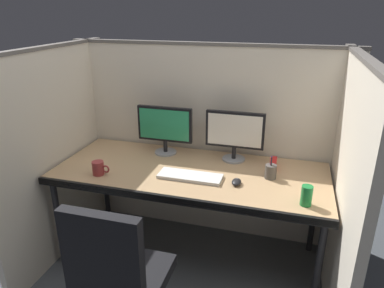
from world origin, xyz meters
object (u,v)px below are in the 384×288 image
object	(u,v)px
desk	(190,177)
coffee_mug	(99,168)
red_stapler	(273,164)
computer_mouse	(236,182)
keyboard_main	(190,176)
monitor_left	(165,127)
soda_can	(307,196)
monitor_right	(235,133)
pen_cup	(271,171)

from	to	relation	value
desk	coffee_mug	size ratio (longest dim) A/B	15.08
red_stapler	computer_mouse	bearing A→B (deg)	-122.11
keyboard_main	red_stapler	size ratio (longest dim) A/B	2.87
computer_mouse	keyboard_main	bearing A→B (deg)	178.52
keyboard_main	red_stapler	xyz separation A→B (m)	(0.52, 0.33, 0.02)
monitor_left	keyboard_main	bearing A→B (deg)	-49.70
computer_mouse	coffee_mug	bearing A→B (deg)	-173.02
desk	red_stapler	world-z (taller)	red_stapler
desk	soda_can	world-z (taller)	soda_can
desk	monitor_right	size ratio (longest dim) A/B	4.42
monitor_right	pen_cup	xyz separation A→B (m)	(0.29, -0.23, -0.17)
computer_mouse	soda_can	xyz separation A→B (m)	(0.43, -0.14, 0.04)
desk	monitor_left	size ratio (longest dim) A/B	4.42
computer_mouse	coffee_mug	distance (m)	0.94
monitor_right	computer_mouse	world-z (taller)	monitor_right
coffee_mug	monitor_left	bearing A→B (deg)	57.51
monitor_right	monitor_left	bearing A→B (deg)	-178.42
desk	red_stapler	bearing A→B (deg)	21.95
keyboard_main	pen_cup	world-z (taller)	pen_cup
monitor_left	keyboard_main	distance (m)	0.52
pen_cup	coffee_mug	bearing A→B (deg)	-166.75
monitor_right	pen_cup	size ratio (longest dim) A/B	2.68
coffee_mug	pen_cup	xyz separation A→B (m)	(1.14, 0.27, 0.00)
monitor_left	soda_can	size ratio (longest dim) A/B	3.52
desk	pen_cup	size ratio (longest dim) A/B	11.85
coffee_mug	soda_can	distance (m)	1.36
pen_cup	monitor_left	bearing A→B (deg)	165.26
coffee_mug	red_stapler	distance (m)	1.23
coffee_mug	desk	bearing A→B (deg)	20.88
computer_mouse	soda_can	distance (m)	0.45
desk	keyboard_main	bearing A→B (deg)	-71.64
desk	pen_cup	xyz separation A→B (m)	(0.55, 0.04, 0.10)
computer_mouse	soda_can	world-z (taller)	soda_can
soda_can	coffee_mug	bearing A→B (deg)	178.77
coffee_mug	monitor_right	bearing A→B (deg)	30.56
desk	monitor_left	bearing A→B (deg)	136.26
coffee_mug	soda_can	world-z (taller)	soda_can
computer_mouse	coffee_mug	xyz separation A→B (m)	(-0.93, -0.11, 0.03)
soda_can	red_stapler	distance (m)	0.53
coffee_mug	pen_cup	world-z (taller)	pen_cup
monitor_right	red_stapler	world-z (taller)	monitor_right
keyboard_main	soda_can	bearing A→B (deg)	-11.50
monitor_right	keyboard_main	size ratio (longest dim) A/B	1.00
coffee_mug	red_stapler	world-z (taller)	coffee_mug
keyboard_main	soda_can	distance (m)	0.76
computer_mouse	red_stapler	bearing A→B (deg)	57.89
monitor_right	soda_can	xyz separation A→B (m)	(0.51, -0.53, -0.15)
keyboard_main	soda_can	world-z (taller)	soda_can
monitor_left	pen_cup	xyz separation A→B (m)	(0.83, -0.22, -0.17)
monitor_left	soda_can	world-z (taller)	monitor_left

